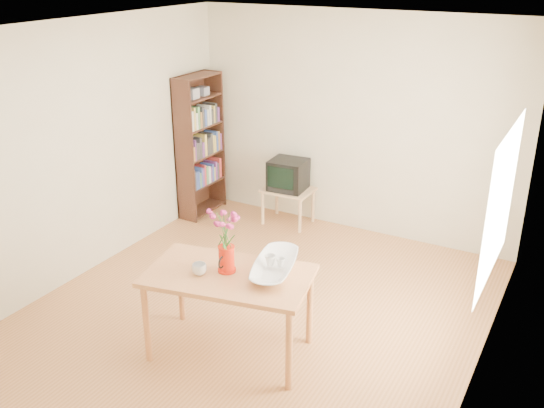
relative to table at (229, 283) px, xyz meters
The scene contains 11 objects.
room 0.91m from the table, 97.77° to the left, with size 4.50×4.50×4.50m.
table is the anchor object (origin of this frame).
tv_stand 2.74m from the table, 107.41° to the left, with size 0.60×0.45×0.46m.
bookshelf 3.09m from the table, 129.48° to the left, with size 0.28×0.70×1.80m.
pitcher 0.20m from the table, 138.98° to the left, with size 0.15×0.23×0.23m.
flowers 0.49m from the table, 140.40° to the left, with size 0.26×0.26×0.37m, color #BA2B71, non-canonical shape.
mug 0.27m from the table, 147.96° to the right, with size 0.12×0.12×0.09m, color white.
bowl 0.49m from the table, 37.99° to the left, with size 0.48×0.48×0.45m, color white.
teacup_a 0.44m from the table, 42.05° to the left, with size 0.08×0.08×0.07m, color white.
teacup_b 0.50m from the table, 36.39° to the left, with size 0.07×0.07×0.06m, color white.
television 2.74m from the table, 107.33° to the left, with size 0.46×0.43×0.37m.
Camera 1 is at (2.52, -4.24, 3.15)m, focal length 40.00 mm.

